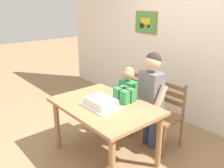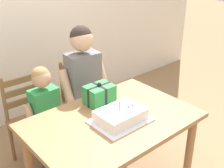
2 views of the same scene
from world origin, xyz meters
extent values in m
cube|color=silver|center=(0.00, 1.71, 1.30)|extent=(6.40, 0.08, 2.60)
cube|color=#9E7047|center=(0.00, 0.00, 0.73)|extent=(1.33, 0.90, 0.04)
cylinder|color=#9E7047|center=(0.58, -0.37, 0.36)|extent=(0.07, 0.07, 0.71)
cylinder|color=#9E7047|center=(-0.58, 0.37, 0.36)|extent=(0.07, 0.07, 0.71)
cylinder|color=#9E7047|center=(0.58, 0.37, 0.36)|extent=(0.07, 0.07, 0.71)
cube|color=silver|center=(0.02, -0.07, 0.76)|extent=(0.44, 0.34, 0.01)
cube|color=white|center=(0.02, -0.07, 0.81)|extent=(0.36, 0.26, 0.09)
cylinder|color=#56C666|center=(0.01, -0.07, 0.89)|extent=(0.01, 0.01, 0.07)
sphere|color=yellow|center=(0.01, -0.07, 0.94)|extent=(0.02, 0.02, 0.02)
sphere|color=blue|center=(-0.10, 0.03, 0.86)|extent=(0.01, 0.01, 0.01)
sphere|color=blue|center=(0.04, 0.02, 0.86)|extent=(0.01, 0.01, 0.01)
sphere|color=purple|center=(0.14, -0.09, 0.86)|extent=(0.02, 0.02, 0.02)
sphere|color=blue|center=(0.09, -0.08, 0.86)|extent=(0.02, 0.02, 0.02)
sphere|color=purple|center=(-0.09, -0.04, 0.86)|extent=(0.01, 0.01, 0.01)
cube|color=#2D8E42|center=(0.08, 0.26, 0.84)|extent=(0.24, 0.18, 0.17)
cube|color=black|center=(0.08, 0.26, 0.84)|extent=(0.24, 0.02, 0.18)
cube|color=black|center=(0.08, 0.26, 0.84)|extent=(0.02, 0.19, 0.18)
sphere|color=black|center=(0.08, 0.26, 0.94)|extent=(0.04, 0.04, 0.04)
cube|color=brown|center=(-0.31, 0.77, 0.45)|extent=(0.43, 0.43, 0.04)
cylinder|color=brown|center=(-0.13, 0.58, 0.21)|extent=(0.04, 0.04, 0.43)
cylinder|color=brown|center=(-0.51, 0.58, 0.21)|extent=(0.04, 0.04, 0.43)
cylinder|color=brown|center=(-0.12, 0.96, 0.21)|extent=(0.04, 0.04, 0.43)
cylinder|color=brown|center=(-0.50, 0.96, 0.21)|extent=(0.04, 0.04, 0.43)
cylinder|color=brown|center=(-0.12, 0.96, 0.70)|extent=(0.04, 0.04, 0.45)
cylinder|color=brown|center=(-0.50, 0.96, 0.70)|extent=(0.04, 0.04, 0.45)
cube|color=brown|center=(-0.31, 0.96, 0.63)|extent=(0.36, 0.03, 0.06)
cube|color=brown|center=(-0.31, 0.96, 0.74)|extent=(0.36, 0.03, 0.06)
cube|color=brown|center=(-0.31, 0.96, 0.85)|extent=(0.36, 0.03, 0.06)
cube|color=brown|center=(0.31, 0.77, 0.45)|extent=(0.42, 0.42, 0.04)
cylinder|color=brown|center=(0.50, 0.58, 0.21)|extent=(0.04, 0.04, 0.43)
cylinder|color=brown|center=(0.12, 0.58, 0.21)|extent=(0.04, 0.04, 0.43)
cylinder|color=brown|center=(0.50, 0.96, 0.21)|extent=(0.04, 0.04, 0.43)
cylinder|color=brown|center=(0.12, 0.96, 0.21)|extent=(0.04, 0.04, 0.43)
cylinder|color=brown|center=(0.50, 0.96, 0.70)|extent=(0.04, 0.04, 0.45)
cylinder|color=brown|center=(0.12, 0.96, 0.70)|extent=(0.04, 0.04, 0.45)
cube|color=brown|center=(0.31, 0.96, 0.63)|extent=(0.36, 0.02, 0.06)
cube|color=brown|center=(0.31, 0.96, 0.74)|extent=(0.36, 0.02, 0.06)
cube|color=brown|center=(0.31, 0.96, 0.85)|extent=(0.36, 0.02, 0.06)
cylinder|color=#38426B|center=(0.26, 0.64, 0.25)|extent=(0.11, 0.11, 0.51)
cylinder|color=#38426B|center=(0.11, 0.65, 0.25)|extent=(0.11, 0.11, 0.51)
cube|color=slate|center=(0.19, 0.65, 0.80)|extent=(0.33, 0.23, 0.58)
cylinder|color=tan|center=(0.38, 0.59, 0.78)|extent=(0.11, 0.25, 0.39)
cylinder|color=tan|center=(-0.02, 0.63, 0.78)|extent=(0.11, 0.25, 0.39)
sphere|color=tan|center=(0.19, 0.65, 1.22)|extent=(0.22, 0.22, 0.22)
sphere|color=#2D231E|center=(0.19, 0.66, 1.25)|extent=(0.21, 0.21, 0.21)
cylinder|color=#38426B|center=(-0.20, 0.65, 0.20)|extent=(0.09, 0.09, 0.40)
cylinder|color=#38426B|center=(-0.31, 0.64, 0.20)|extent=(0.09, 0.09, 0.40)
cube|color=#2D934C|center=(-0.25, 0.65, 0.63)|extent=(0.26, 0.17, 0.46)
cylinder|color=tan|center=(-0.10, 0.63, 0.61)|extent=(0.08, 0.19, 0.30)
cylinder|color=tan|center=(-0.41, 0.61, 0.61)|extent=(0.08, 0.19, 0.30)
sphere|color=tan|center=(-0.25, 0.65, 0.96)|extent=(0.17, 0.17, 0.17)
sphere|color=#A87F4C|center=(-0.25, 0.66, 0.98)|extent=(0.16, 0.16, 0.16)
camera|label=1|loc=(2.15, -1.69, 1.96)|focal=38.71mm
camera|label=2|loc=(-1.28, -1.49, 1.99)|focal=46.44mm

